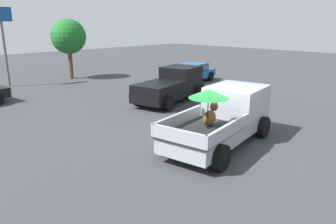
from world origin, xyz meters
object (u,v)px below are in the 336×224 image
Objects in this scene: pickup_truck_red at (172,85)px; motel_sign at (2,31)px; parked_sedan_far at (192,72)px; pickup_truck_main at (225,116)px.

motel_sign is (-4.78, 10.68, 2.75)m from pickup_truck_red.
parked_sedan_far is (5.20, 3.06, -0.13)m from pickup_truck_red.
pickup_truck_red is at bearing -65.90° from motel_sign.
pickup_truck_main is 1.03× the size of motel_sign.
pickup_truck_main is 6.52m from pickup_truck_red.
pickup_truck_main is 1.04× the size of pickup_truck_red.
motel_sign reaches higher than pickup_truck_red.
pickup_truck_red is 1.12× the size of parked_sedan_far.
pickup_truck_main is 12.12m from parked_sedan_far.
parked_sedan_far is at bearing 37.36° from pickup_truck_main.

